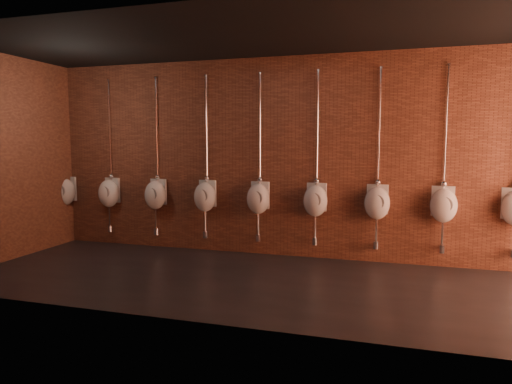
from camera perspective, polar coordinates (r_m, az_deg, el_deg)
ground at (r=6.14m, az=1.89°, el=-11.28°), size 8.50×8.50×0.00m
room_shell at (r=5.86m, az=1.96°, el=7.84°), size 8.54×3.04×3.22m
urinal_0 at (r=9.15m, az=-22.71°, el=0.12°), size 0.43×0.39×2.72m
urinal_1 at (r=8.59m, az=-17.89°, el=-0.06°), size 0.43×0.39×2.72m
urinal_2 at (r=8.10m, az=-12.45°, el=-0.26°), size 0.43×0.39×2.72m
urinal_3 at (r=7.69m, az=-6.37°, el=-0.49°), size 0.43×0.39×2.72m
urinal_4 at (r=7.38m, az=0.30°, el=-0.73°), size 0.43×0.39×2.72m
urinal_5 at (r=7.18m, az=7.45°, el=-0.98°), size 0.43×0.39×2.72m
urinal_6 at (r=7.09m, az=14.90°, el=-1.22°), size 0.43×0.39×2.72m
urinal_7 at (r=7.13m, az=22.40°, el=-1.45°), size 0.43×0.39×2.72m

